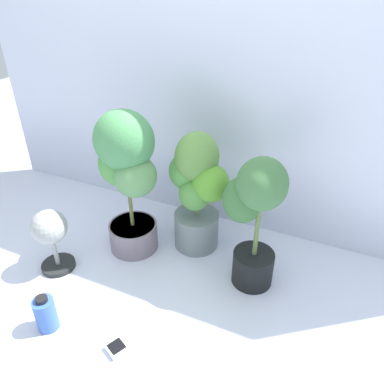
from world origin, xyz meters
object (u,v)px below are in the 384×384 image
Objects in this scene: potted_plant_back_left at (127,172)px; potted_plant_back_right at (254,213)px; potted_plant_back_center at (197,190)px; hygrometer_box at (117,348)px; floor_fan at (50,232)px; nutrient_bottle at (46,314)px.

potted_plant_back_left is 1.16× the size of potted_plant_back_right.
potted_plant_back_left reaches higher than potted_plant_back_right.
hygrometer_box is (-0.03, -0.80, -0.37)m from potted_plant_back_center.
floor_fan is at bearing 87.98° from hygrometer_box.
potted_plant_back_center is 6.68× the size of hygrometer_box.
potted_plant_back_center is at bearing -174.33° from floor_fan.
potted_plant_back_right is 0.86m from hygrometer_box.
potted_plant_back_right reaches higher than potted_plant_back_center.
hygrometer_box is (0.30, -0.63, -0.49)m from potted_plant_back_left.
nutrient_bottle is (-0.74, -0.67, -0.33)m from potted_plant_back_right.
potted_plant_back_left is 0.77m from nutrient_bottle.
hygrometer_box is at bearing -64.63° from potted_plant_back_left.
potted_plant_back_left is at bearing 50.93° from hygrometer_box.
hygrometer_box is 0.36m from nutrient_bottle.
floor_fan is at bearing 125.04° from nutrient_bottle.
potted_plant_back_right reaches higher than hygrometer_box.
potted_plant_back_center is at bearing 23.43° from hygrometer_box.
potted_plant_back_center reaches higher than nutrient_bottle.
potted_plant_back_right is at bearing -5.18° from hygrometer_box.
potted_plant_back_center is at bearing 64.92° from nutrient_bottle.
hygrometer_box is at bearing -92.12° from potted_plant_back_center.
nutrient_bottle is at bearing -94.87° from potted_plant_back_left.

